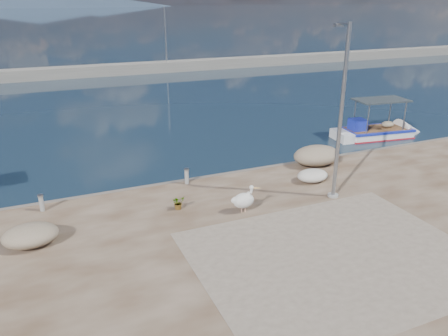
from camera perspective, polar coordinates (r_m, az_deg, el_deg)
ground at (r=16.73m, az=5.22°, el=-8.49°), size 1400.00×1400.00×0.00m
quay at (r=12.62m, az=19.05°, el=-19.53°), size 44.00×22.00×0.50m
quay_patch at (r=14.83m, az=14.37°, el=-11.08°), size 9.00×7.00×0.01m
breakwater at (r=53.72m, az=-15.85°, el=12.17°), size 120.00×2.20×7.50m
boat_right at (r=29.70m, az=19.24°, el=4.26°), size 6.14×2.70×2.85m
pelican at (r=16.89m, az=2.63°, el=-4.19°), size 1.17×0.70×1.12m
lamp_post at (r=17.92m, az=14.91°, el=6.05°), size 0.44×0.96×7.00m
bollard_near at (r=19.60m, az=-4.90°, el=-0.98°), size 0.24×0.24×0.72m
bollard_far at (r=18.48m, az=-22.76°, el=-4.13°), size 0.23×0.23×0.69m
potted_plant at (r=17.34m, az=-5.99°, el=-4.51°), size 0.59×0.54×0.54m
net_pile_d at (r=20.24m, az=11.48°, el=-0.97°), size 1.47×1.10×0.55m
net_pile_c at (r=22.26m, az=12.00°, el=1.61°), size 2.45×1.75×0.96m
net_pile_b at (r=16.18m, az=-23.96°, el=-8.04°), size 1.82×1.42×0.71m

